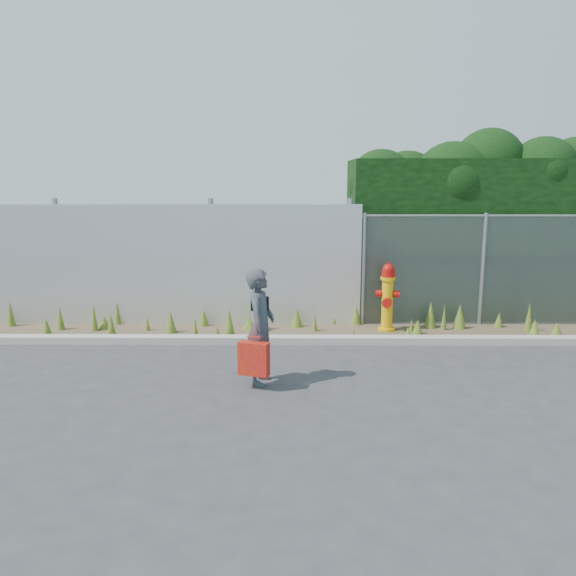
{
  "coord_description": "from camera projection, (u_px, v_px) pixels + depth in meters",
  "views": [
    {
      "loc": [
        -0.24,
        -7.01,
        2.64
      ],
      "look_at": [
        -0.3,
        1.4,
        1.0
      ],
      "focal_mm": 35.0,
      "sensor_mm": 36.0,
      "label": 1
    }
  ],
  "objects": [
    {
      "name": "hedge",
      "position": [
        531.0,
        216.0,
        10.92
      ],
      "size": [
        7.36,
        1.86,
        3.6
      ],
      "color": "black",
      "rests_on": "ground"
    },
    {
      "name": "black_shoulder_bag",
      "position": [
        260.0,
        303.0,
        7.35
      ],
      "size": [
        0.24,
        0.1,
        0.18
      ],
      "rotation": [
        0.0,
        0.0,
        0.1
      ],
      "color": "black"
    },
    {
      "name": "curb",
      "position": [
        307.0,
        340.0,
        9.14
      ],
      "size": [
        16.0,
        0.22,
        0.12
      ],
      "primitive_type": "cube",
      "color": "#A39D93",
      "rests_on": "ground"
    },
    {
      "name": "fire_hydrant",
      "position": [
        387.0,
        298.0,
        9.77
      ],
      "size": [
        0.41,
        0.37,
        1.23
      ],
      "rotation": [
        0.0,
        0.0,
        -0.21
      ],
      "color": "#E3AB0B",
      "rests_on": "ground"
    },
    {
      "name": "chainlink_fence",
      "position": [
        541.0,
        270.0,
        10.1
      ],
      "size": [
        6.5,
        0.07,
        2.05
      ],
      "color": "gray",
      "rests_on": "ground"
    },
    {
      "name": "ground",
      "position": [
        310.0,
        383.0,
        7.38
      ],
      "size": [
        80.0,
        80.0,
        0.0
      ],
      "primitive_type": "plane",
      "color": "#353537",
      "rests_on": "ground"
    },
    {
      "name": "corrugated_fence",
      "position": [
        126.0,
        265.0,
        10.15
      ],
      "size": [
        8.5,
        0.21,
        2.3
      ],
      "color": "silver",
      "rests_on": "ground"
    },
    {
      "name": "weed_strip",
      "position": [
        312.0,
        324.0,
        9.81
      ],
      "size": [
        16.0,
        1.28,
        0.53
      ],
      "color": "#4F3E2D",
      "rests_on": "ground"
    },
    {
      "name": "woman",
      "position": [
        260.0,
        326.0,
        7.26
      ],
      "size": [
        0.44,
        0.6,
        1.52
      ],
      "primitive_type": "imported",
      "rotation": [
        0.0,
        0.0,
        1.42
      ],
      "color": "#106069",
      "rests_on": "ground"
    },
    {
      "name": "red_tote_bag",
      "position": [
        254.0,
        359.0,
        7.07
      ],
      "size": [
        0.39,
        0.14,
        0.51
      ],
      "rotation": [
        0.0,
        0.0,
        -0.3
      ],
      "color": "#B20A1B"
    }
  ]
}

